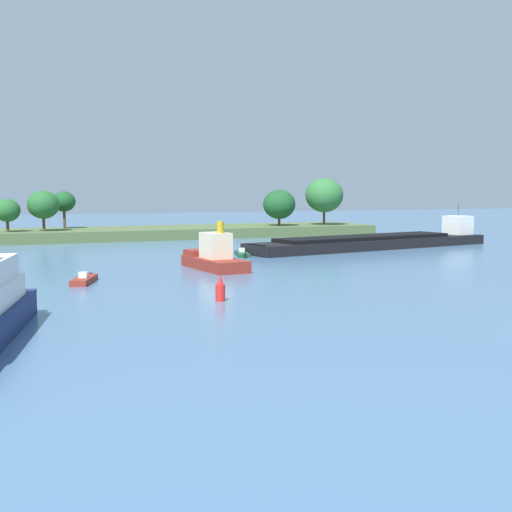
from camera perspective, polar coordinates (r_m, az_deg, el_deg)
treeline_island at (r=111.42m, az=-10.46°, el=2.54°), size 94.04×15.39×10.21m
cargo_barge at (r=92.62m, az=10.43°, el=1.27°), size 39.49×13.15×5.94m
small_motorboat at (r=80.88m, az=-1.20°, el=0.20°), size 2.86×6.22×0.90m
tugboat at (r=67.06m, az=-3.68°, el=-0.07°), size 4.43×9.98×4.96m
fishing_skiff at (r=58.98m, az=-14.68°, el=-2.01°), size 3.03×5.18×1.00m
channel_buoy_red at (r=47.77m, az=-3.12°, el=-2.96°), size 0.70×0.70×1.90m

